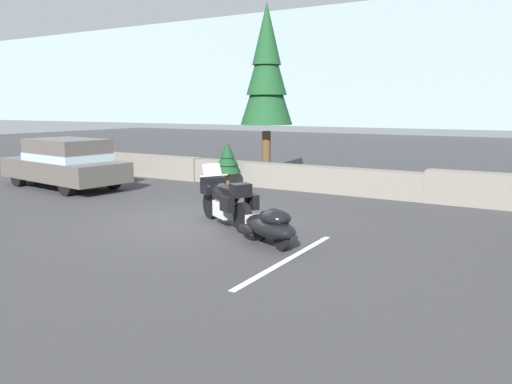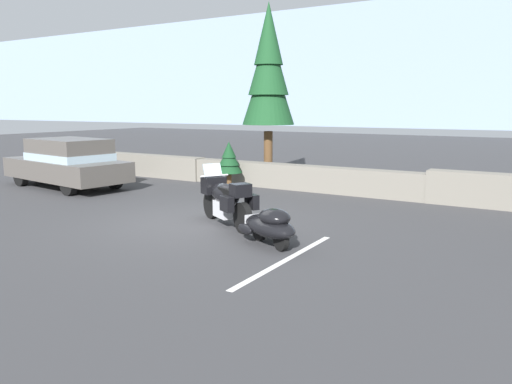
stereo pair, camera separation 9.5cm
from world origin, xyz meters
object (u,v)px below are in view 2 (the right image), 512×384
at_px(car_shaped_trailer, 270,225).
at_px(suv_at_left_edge, 68,162).
at_px(touring_motorcycle, 226,198).
at_px(pine_tree_tall, 269,71).

bearing_deg(car_shaped_trailer, suv_at_left_edge, 163.68).
distance_m(touring_motorcycle, pine_tree_tall, 7.70).
distance_m(car_shaped_trailer, suv_at_left_edge, 9.66).
xyz_separation_m(car_shaped_trailer, suv_at_left_edge, (-9.26, 2.71, 0.43)).
height_order(car_shaped_trailer, pine_tree_tall, pine_tree_tall).
height_order(touring_motorcycle, pine_tree_tall, pine_tree_tall).
bearing_deg(suv_at_left_edge, touring_motorcycle, -12.88).
relative_size(car_shaped_trailer, pine_tree_tall, 0.33).
height_order(suv_at_left_edge, pine_tree_tall, pine_tree_tall).
relative_size(touring_motorcycle, car_shaped_trailer, 0.99).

